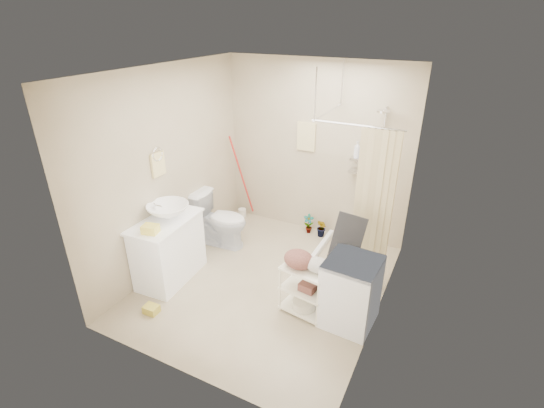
{
  "coord_description": "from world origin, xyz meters",
  "views": [
    {
      "loc": [
        1.92,
        -3.64,
        3.11
      ],
      "look_at": [
        -0.04,
        0.25,
        1.01
      ],
      "focal_mm": 26.0,
      "sensor_mm": 36.0,
      "label": 1
    }
  ],
  "objects": [
    {
      "name": "floor",
      "position": [
        0.0,
        0.0,
        0.0
      ],
      "size": [
        3.2,
        3.2,
        0.0
      ],
      "primitive_type": "plane",
      "color": "tan",
      "rests_on": "ground"
    },
    {
      "name": "ceiling",
      "position": [
        0.0,
        0.0,
        2.6
      ],
      "size": [
        2.8,
        3.2,
        0.04
      ],
      "primitive_type": "cube",
      "color": "silver",
      "rests_on": "ground"
    },
    {
      "name": "wall_back",
      "position": [
        0.0,
        1.6,
        1.3
      ],
      "size": [
        2.8,
        0.04,
        2.6
      ],
      "primitive_type": "cube",
      "color": "#BAAD90",
      "rests_on": "ground"
    },
    {
      "name": "wall_front",
      "position": [
        0.0,
        -1.6,
        1.3
      ],
      "size": [
        2.8,
        0.04,
        2.6
      ],
      "primitive_type": "cube",
      "color": "#BAAD90",
      "rests_on": "ground"
    },
    {
      "name": "wall_left",
      "position": [
        -1.4,
        0.0,
        1.3
      ],
      "size": [
        0.04,
        3.2,
        2.6
      ],
      "primitive_type": "cube",
      "color": "#BAAD90",
      "rests_on": "ground"
    },
    {
      "name": "wall_right",
      "position": [
        1.4,
        0.0,
        1.3
      ],
      "size": [
        0.04,
        3.2,
        2.6
      ],
      "primitive_type": "cube",
      "color": "#BAAD90",
      "rests_on": "ground"
    },
    {
      "name": "vanity",
      "position": [
        -1.16,
        -0.44,
        0.42
      ],
      "size": [
        0.59,
        0.98,
        0.84
      ],
      "primitive_type": "cube",
      "rotation": [
        0.0,
        0.0,
        0.06
      ],
      "color": "white",
      "rests_on": "ground"
    },
    {
      "name": "sink",
      "position": [
        -1.17,
        -0.36,
        0.93
      ],
      "size": [
        0.59,
        0.59,
        0.18
      ],
      "primitive_type": "imported",
      "rotation": [
        0.0,
        0.0,
        -0.15
      ],
      "color": "white",
      "rests_on": "vanity"
    },
    {
      "name": "counter_basket",
      "position": [
        -1.1,
        -0.75,
        0.89
      ],
      "size": [
        0.21,
        0.18,
        0.1
      ],
      "primitive_type": "cube",
      "rotation": [
        0.0,
        0.0,
        0.23
      ],
      "color": "#F6E553",
      "rests_on": "vanity"
    },
    {
      "name": "floor_basket",
      "position": [
        -0.92,
        -1.09,
        0.07
      ],
      "size": [
        0.25,
        0.19,
        0.13
      ],
      "primitive_type": "cube",
      "rotation": [
        0.0,
        0.0,
        0.03
      ],
      "color": "gold",
      "rests_on": "ground"
    },
    {
      "name": "toilet",
      "position": [
        -1.04,
        0.56,
        0.41
      ],
      "size": [
        0.83,
        0.51,
        0.81
      ],
      "primitive_type": "imported",
      "rotation": [
        0.0,
        0.0,
        1.64
      ],
      "color": "silver",
      "rests_on": "ground"
    },
    {
      "name": "mop",
      "position": [
        -1.22,
        1.45,
        0.71
      ],
      "size": [
        0.17,
        0.17,
        1.41
      ],
      "primitive_type": null,
      "rotation": [
        0.0,
        0.0,
        -0.28
      ],
      "color": "red",
      "rests_on": "ground"
    },
    {
      "name": "potted_plant_a",
      "position": [
        -0.0,
        1.45,
        0.16
      ],
      "size": [
        0.19,
        0.16,
        0.31
      ],
      "primitive_type": "imported",
      "rotation": [
        0.0,
        0.0,
        0.31
      ],
      "color": "brown",
      "rests_on": "ground"
    },
    {
      "name": "potted_plant_b",
      "position": [
        0.23,
        1.41,
        0.15
      ],
      "size": [
        0.21,
        0.21,
        0.3
      ],
      "primitive_type": "imported",
      "rotation": [
        0.0,
        0.0,
        -0.71
      ],
      "color": "brown",
      "rests_on": "ground"
    },
    {
      "name": "hanging_towel",
      "position": [
        -0.15,
        1.58,
        1.5
      ],
      "size": [
        0.28,
        0.03,
        0.42
      ],
      "primitive_type": "cube",
      "color": "beige",
      "rests_on": "wall_back"
    },
    {
      "name": "towel_ring",
      "position": [
        -1.38,
        -0.2,
        1.47
      ],
      "size": [
        0.04,
        0.22,
        0.34
      ],
      "primitive_type": null,
      "color": "#F6E291",
      "rests_on": "wall_left"
    },
    {
      "name": "tp_holder",
      "position": [
        -1.36,
        0.05,
        0.72
      ],
      "size": [
        0.08,
        0.12,
        0.14
      ],
      "primitive_type": null,
      "color": "white",
      "rests_on": "wall_left"
    },
    {
      "name": "shower",
      "position": [
        0.85,
        1.05,
        1.05
      ],
      "size": [
        1.1,
        1.1,
        2.1
      ],
      "primitive_type": null,
      "color": "white",
      "rests_on": "ground"
    },
    {
      "name": "shampoo_bottle_a",
      "position": [
        0.63,
        1.53,
        1.43
      ],
      "size": [
        0.11,
        0.11,
        0.23
      ],
      "primitive_type": "imported",
      "rotation": [
        0.0,
        0.0,
        -0.25
      ],
      "color": "silver",
      "rests_on": "shower"
    },
    {
      "name": "shampoo_bottle_b",
      "position": [
        0.73,
        1.54,
        1.41
      ],
      "size": [
        0.08,
        0.08,
        0.17
      ],
      "primitive_type": "imported",
      "rotation": [
        0.0,
        0.0,
        0.04
      ],
      "color": "#3653AA",
      "rests_on": "shower"
    },
    {
      "name": "washing_machine",
      "position": [
        1.14,
        -0.2,
        0.4
      ],
      "size": [
        0.58,
        0.59,
        0.8
      ],
      "primitive_type": "cube",
      "rotation": [
        0.0,
        0.0,
        -0.06
      ],
      "color": "white",
      "rests_on": "ground"
    },
    {
      "name": "laundry_rack",
      "position": [
        0.64,
        -0.28,
        0.36
      ],
      "size": [
        0.56,
        0.38,
        0.72
      ],
      "primitive_type": null,
      "rotation": [
        0.0,
        0.0,
        -0.15
      ],
      "color": "white",
      "rests_on": "ground"
    },
    {
      "name": "ironing_board",
      "position": [
        0.94,
        0.03,
        0.58
      ],
      "size": [
        0.34,
        0.13,
        1.17
      ],
      "primitive_type": null,
      "rotation": [
        0.0,
        0.0,
        0.11
      ],
      "color": "black",
      "rests_on": "ground"
    }
  ]
}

